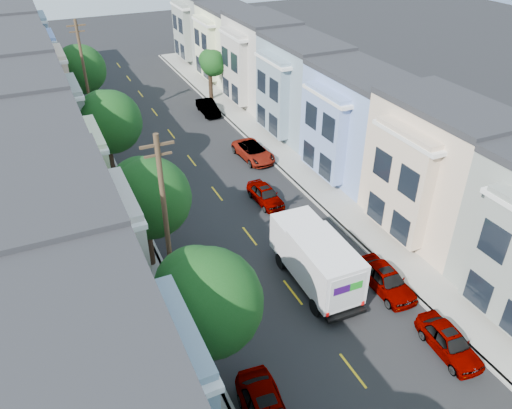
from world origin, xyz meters
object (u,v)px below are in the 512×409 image
Objects in this scene: fedex_truck at (316,258)px; parked_right_c at (254,152)px; lead_sedan at (265,195)px; parked_right_a at (449,342)px; tree_b at (205,303)px; utility_pole_near at (166,226)px; tree_e at (80,70)px; tree_d at (109,122)px; parked_left_c at (198,284)px; parked_left_d at (155,205)px; utility_pole_far at (86,77)px; tree_far_r at (212,64)px; parked_right_b at (386,280)px; parked_right_d at (208,108)px; tree_c at (148,199)px.

fedex_truck is 1.43× the size of parked_right_c.
parked_right_a reaches higher than lead_sedan.
tree_b is 1.77× the size of parked_right_a.
tree_e is at bearing 90.00° from utility_pole_near.
tree_d is (-0.00, 20.93, 0.03)m from tree_b.
tree_d reaches higher than tree_e.
tree_d is 1.78× the size of parked_right_a.
parked_left_c is 0.91× the size of parked_left_d.
parked_right_a reaches higher than parked_right_c.
parked_right_c is at bearing 94.23° from parked_right_a.
parked_right_c is (11.20, -15.57, -4.10)m from tree_e.
tree_d is 0.72× the size of utility_pole_far.
fedex_truck is (7.82, -31.44, -2.95)m from tree_e.
tree_b reaches higher than lead_sedan.
parked_left_d is (-6.42, 10.99, -1.08)m from fedex_truck.
tree_far_r is 31.28m from parked_left_c.
utility_pole_far reaches higher than tree_far_r.
parked_right_c is at bearing 91.69° from parked_right_b.
fedex_truck is at bearing -15.32° from parked_left_c.
parked_right_c is 1.17× the size of parked_right_d.
parked_right_a is at bearing -65.13° from tree_d.
parked_right_d is at bearing -118.31° from tree_far_r.
tree_far_r is at bearing 81.55° from fedex_truck.
parked_right_d is (11.20, -0.73, -4.48)m from utility_pole_far.
fedex_truck is (7.82, -1.76, -3.35)m from utility_pole_near.
parked_right_c is (9.80, 13.95, -0.02)m from parked_left_c.
parked_left_c is at bearing -112.27° from tree_far_r.
fedex_truck reaches higher than parked_left_c.
parked_left_c is (1.40, -3.61, -3.98)m from tree_c.
utility_pole_far is (-13.19, -2.96, 1.26)m from tree_far_r.
tree_d is at bearing 137.09° from lead_sedan.
lead_sedan is (9.08, 7.40, -4.51)m from utility_pole_near.
tree_e is at bearing 110.06° from lead_sedan.
parked_right_d is at bearing 63.67° from parked_left_d.
tree_b reaches higher than parked_right_d.
utility_pole_near is 12.55m from lead_sedan.
tree_b is 33.19m from parked_right_d.
utility_pole_far is 2.24× the size of parked_left_d.
utility_pole_near is 28.00m from parked_right_d.
tree_far_r is 23.20m from parked_left_d.
utility_pole_near reaches higher than parked_left_d.
tree_c is (0.00, 9.47, -0.18)m from tree_b.
tree_far_r is 1.32× the size of parked_right_d.
parked_right_d is at bearing 66.09° from utility_pole_near.
tree_far_r is (13.19, 34.66, -0.94)m from tree_b.
parked_right_a is (9.80, -9.10, -0.02)m from parked_left_c.
tree_far_r reaches higher than lead_sedan.
parked_left_c is 9.06m from parked_left_d.
lead_sedan is (9.08, -22.29, -4.11)m from tree_e.
tree_far_r is 13.58m from utility_pole_far.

